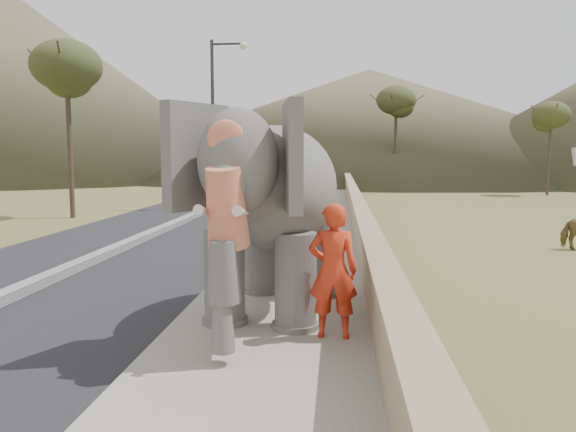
# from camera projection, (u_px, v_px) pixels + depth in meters

# --- Properties ---
(ground) EXTENTS (160.00, 160.00, 0.00)m
(ground) POSITION_uv_depth(u_px,v_px,m) (273.00, 326.00, 8.86)
(ground) COLOR olive
(ground) RESTS_ON ground
(road) EXTENTS (7.00, 120.00, 0.03)m
(road) POSITION_uv_depth(u_px,v_px,m) (162.00, 232.00, 19.20)
(road) COLOR black
(road) RESTS_ON ground
(median) EXTENTS (0.35, 120.00, 0.22)m
(median) POSITION_uv_depth(u_px,v_px,m) (162.00, 229.00, 19.19)
(median) COLOR black
(median) RESTS_ON ground
(walkway) EXTENTS (3.00, 120.00, 0.15)m
(walkway) POSITION_uv_depth(u_px,v_px,m) (308.00, 232.00, 18.75)
(walkway) COLOR #9E9687
(walkway) RESTS_ON ground
(parapet) EXTENTS (0.30, 120.00, 1.10)m
(parapet) POSITION_uv_depth(u_px,v_px,m) (358.00, 219.00, 18.54)
(parapet) COLOR tan
(parapet) RESTS_ON ground
(lamppost) EXTENTS (1.76, 0.36, 8.00)m
(lamppost) POSITION_uv_depth(u_px,v_px,m) (219.00, 107.00, 26.65)
(lamppost) COLOR #323338
(lamppost) RESTS_ON ground
(signboard) EXTENTS (0.60, 0.08, 2.40)m
(signboard) POSITION_uv_depth(u_px,v_px,m) (224.00, 175.00, 26.91)
(signboard) COLOR #2D2D33
(signboard) RESTS_ON ground
(distant_car) EXTENTS (4.29, 1.88, 1.44)m
(distant_car) POSITION_uv_depth(u_px,v_px,m) (540.00, 178.00, 43.79)
(distant_car) COLOR silver
(distant_car) RESTS_ON ground
(hill_left) EXTENTS (60.00, 60.00, 22.00)m
(hill_left) POSITION_uv_depth(u_px,v_px,m) (5.00, 81.00, 65.45)
(hill_left) COLOR brown
(hill_left) RESTS_ON ground
(hill_far) EXTENTS (80.00, 80.00, 14.00)m
(hill_far) POSITION_uv_depth(u_px,v_px,m) (368.00, 121.00, 76.90)
(hill_far) COLOR brown
(hill_far) RESTS_ON ground
(elephant_and_man) EXTENTS (2.80, 4.65, 3.18)m
(elephant_and_man) POSITION_uv_depth(u_px,v_px,m) (277.00, 214.00, 9.15)
(elephant_and_man) COLOR slate
(elephant_and_man) RESTS_ON ground
(motorcyclist) EXTENTS (1.34, 1.87, 1.95)m
(motorcyclist) POSITION_uv_depth(u_px,v_px,m) (273.00, 187.00, 32.47)
(motorcyclist) COLOR maroon
(motorcyclist) RESTS_ON ground
(trees) EXTENTS (47.64, 40.29, 8.55)m
(trees) POSITION_uv_depth(u_px,v_px,m) (410.00, 135.00, 34.82)
(trees) COLOR #473828
(trees) RESTS_ON ground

